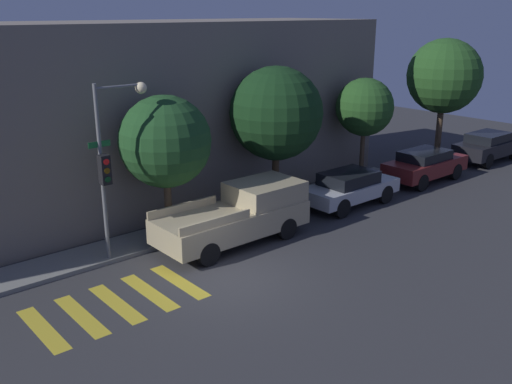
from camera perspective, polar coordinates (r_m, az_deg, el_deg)
name	(u,v)px	position (r m, az deg, el deg)	size (l,w,h in m)	color
ground_plane	(226,280)	(17.00, -3.04, -8.78)	(60.00, 60.00, 0.00)	#333335
sidewalk	(155,238)	(20.05, -10.09, -4.56)	(26.00, 1.66, 0.14)	slate
building_row	(92,120)	(22.72, -16.07, 6.92)	(26.00, 6.00, 7.17)	slate
crosswalk	(117,303)	(16.18, -13.77, -10.78)	(4.48, 2.60, 0.00)	gold
traffic_light_pole	(112,151)	(17.71, -14.20, 4.03)	(2.03, 0.56, 5.57)	slate
pickup_truck	(240,214)	(19.41, -1.62, -2.21)	(5.37, 2.12, 1.89)	tan
sedan_near_corner	(350,187)	(23.26, 9.34, 0.47)	(4.30, 1.77, 1.42)	#B7BABF
sedan_middle	(425,165)	(27.34, 16.54, 2.65)	(4.41, 1.78, 1.47)	maroon
sedan_far_end	(488,146)	(32.17, 22.20, 4.29)	(4.36, 1.75, 1.52)	black
tree_near_corner	(165,142)	(19.17, -9.08, 4.97)	(3.09, 3.09, 4.98)	brown
tree_midblock	(276,114)	(22.03, 2.03, 7.84)	(3.61, 3.61, 5.61)	#4C3823
tree_far_end	(365,107)	(25.91, 10.82, 8.31)	(2.57, 2.57, 4.77)	brown
tree_behind_truck	(444,76)	(30.79, 18.31, 10.93)	(3.74, 3.74, 6.28)	brown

